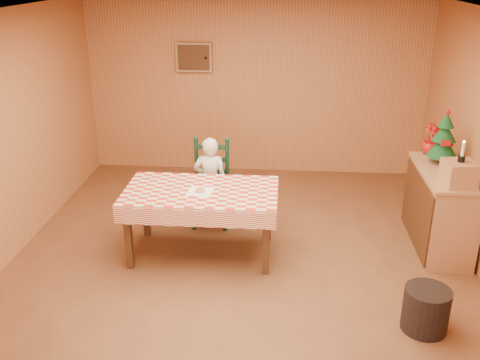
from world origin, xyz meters
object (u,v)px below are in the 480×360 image
at_px(ladder_chair, 211,185).
at_px(shelf_unit, 440,209).
at_px(dining_table, 201,197).
at_px(crate, 459,173).
at_px(christmas_tree, 444,139).
at_px(storage_bin, 426,309).
at_px(seated_child, 210,182).

distance_m(ladder_chair, shelf_unit, 2.67).
relative_size(dining_table, crate, 5.52).
bearing_deg(christmas_tree, shelf_unit, -91.98).
bearing_deg(storage_bin, crate, 67.01).
bearing_deg(seated_child, crate, 164.09).
distance_m(ladder_chair, storage_bin, 2.93).
relative_size(shelf_unit, christmas_tree, 2.00).
bearing_deg(storage_bin, christmas_tree, 74.86).
bearing_deg(seated_child, ladder_chair, -90.00).
height_order(ladder_chair, shelf_unit, ladder_chair).
height_order(dining_table, crate, crate).
bearing_deg(seated_child, shelf_unit, 172.36).
bearing_deg(ladder_chair, christmas_tree, -3.48).
xyz_separation_m(ladder_chair, crate, (2.64, -0.81, 0.55)).
bearing_deg(crate, ladder_chair, 162.95).
distance_m(seated_child, crate, 2.79).
bearing_deg(shelf_unit, dining_table, -171.86).
bearing_deg(christmas_tree, dining_table, -166.67).
bearing_deg(christmas_tree, crate, -90.00).
xyz_separation_m(ladder_chair, seated_child, (0.00, -0.06, 0.06)).
xyz_separation_m(crate, christmas_tree, (-0.00, 0.65, 0.16)).
relative_size(seated_child, christmas_tree, 1.81).
height_order(dining_table, christmas_tree, christmas_tree).
xyz_separation_m(shelf_unit, crate, (0.01, -0.40, 0.59)).
bearing_deg(dining_table, seated_child, 90.00).
relative_size(ladder_chair, crate, 3.60).
bearing_deg(christmas_tree, ladder_chair, 176.52).
height_order(seated_child, storage_bin, seated_child).
relative_size(ladder_chair, seated_child, 0.96).
bearing_deg(crate, dining_table, 179.49).
bearing_deg(dining_table, crate, -0.51).
xyz_separation_m(crate, storage_bin, (-0.49, -1.14, -0.85)).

